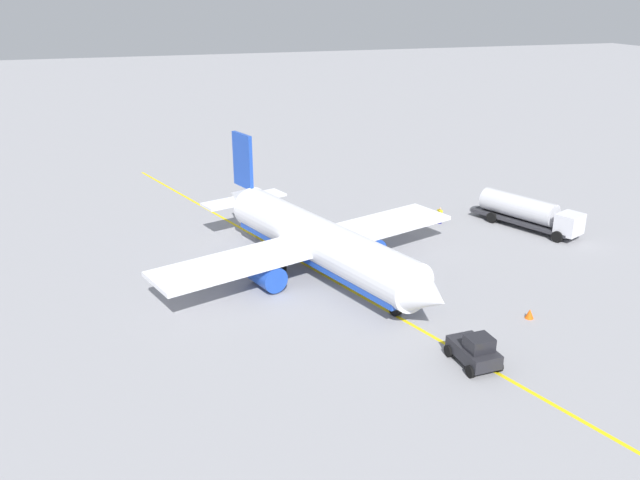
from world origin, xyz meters
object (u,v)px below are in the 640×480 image
fuel_tanker (527,212)px  pushback_tug (475,351)px  refueling_worker (440,216)px  safety_cone_nose (530,314)px  airplane (317,242)px

fuel_tanker → pushback_tug: 27.64m
refueling_worker → safety_cone_nose: refueling_worker is taller
fuel_tanker → safety_cone_nose: size_ratio=15.75×
airplane → pushback_tug: (17.05, 5.26, -1.70)m
pushback_tug → safety_cone_nose: size_ratio=5.13×
refueling_worker → safety_cone_nose: 20.78m
refueling_worker → safety_cone_nose: (20.52, -3.24, -0.46)m
pushback_tug → fuel_tanker: bearing=139.4°
fuel_tanker → pushback_tug: size_ratio=3.07×
airplane → fuel_tanker: size_ratio=2.57×
fuel_tanker → safety_cone_nose: (16.66, -10.90, -1.38)m
fuel_tanker → refueling_worker: fuel_tanker is taller
fuel_tanker → airplane: bearing=-80.4°
fuel_tanker → pushback_tug: bearing=-40.6°
airplane → refueling_worker: airplane is taller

